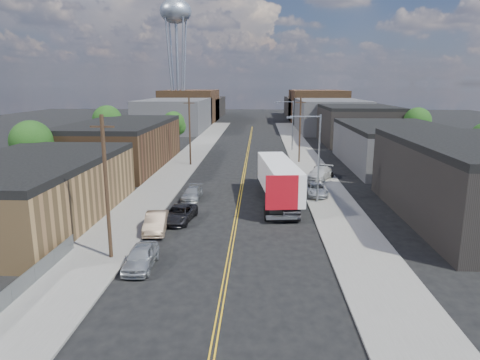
# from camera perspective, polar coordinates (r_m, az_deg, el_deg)

# --- Properties ---
(ground) EXTENTS (260.00, 260.00, 0.00)m
(ground) POSITION_cam_1_polar(r_m,az_deg,el_deg) (78.37, 1.08, 3.95)
(ground) COLOR black
(ground) RESTS_ON ground
(centerline) EXTENTS (0.32, 120.00, 0.01)m
(centerline) POSITION_cam_1_polar(r_m,az_deg,el_deg) (63.59, 0.72, 1.90)
(centerline) COLOR gold
(centerline) RESTS_ON ground
(sidewalk_left) EXTENTS (5.00, 140.00, 0.15)m
(sidewalk_left) POSITION_cam_1_polar(r_m,az_deg,el_deg) (64.58, -7.74, 2.01)
(sidewalk_left) COLOR slate
(sidewalk_left) RESTS_ON ground
(sidewalk_right) EXTENTS (5.00, 140.00, 0.15)m
(sidewalk_right) POSITION_cam_1_polar(r_m,az_deg,el_deg) (63.98, 9.26, 1.86)
(sidewalk_right) COLOR slate
(sidewalk_right) RESTS_ON ground
(warehouse_tan) EXTENTS (12.00, 22.00, 5.60)m
(warehouse_tan) POSITION_cam_1_polar(r_m,az_deg,el_deg) (41.71, -26.19, -1.26)
(warehouse_tan) COLOR olive
(warehouse_tan) RESTS_ON ground
(warehouse_brown) EXTENTS (12.00, 26.00, 6.60)m
(warehouse_brown) POSITION_cam_1_polar(r_m,az_deg,el_deg) (65.18, -15.38, 4.64)
(warehouse_brown) COLOR #49311D
(warehouse_brown) RESTS_ON ground
(industrial_right_b) EXTENTS (14.00, 24.00, 6.10)m
(industrial_right_b) POSITION_cam_1_polar(r_m,az_deg,el_deg) (67.09, 19.95, 4.34)
(industrial_right_b) COLOR #38383A
(industrial_right_b) RESTS_ON ground
(industrial_right_c) EXTENTS (14.00, 22.00, 7.60)m
(industrial_right_c) POSITION_cam_1_polar(r_m,az_deg,el_deg) (91.99, 15.24, 7.19)
(industrial_right_c) COLOR black
(industrial_right_c) RESTS_ON ground
(skyline_left_a) EXTENTS (16.00, 30.00, 8.00)m
(skyline_left_a) POSITION_cam_1_polar(r_m,az_deg,el_deg) (114.84, -8.57, 8.60)
(skyline_left_a) COLOR #38383A
(skyline_left_a) RESTS_ON ground
(skyline_right_a) EXTENTS (16.00, 30.00, 8.00)m
(skyline_right_a) POSITION_cam_1_polar(r_m,az_deg,el_deg) (114.13, 11.78, 8.46)
(skyline_right_a) COLOR #38383A
(skyline_right_a) RESTS_ON ground
(skyline_left_b) EXTENTS (16.00, 26.00, 10.00)m
(skyline_left_b) POSITION_cam_1_polar(r_m,az_deg,el_deg) (139.36, -6.60, 9.77)
(skyline_left_b) COLOR #49311D
(skyline_left_b) RESTS_ON ground
(skyline_right_b) EXTENTS (16.00, 26.00, 10.00)m
(skyline_right_b) POSITION_cam_1_polar(r_m,az_deg,el_deg) (138.77, 10.18, 9.64)
(skyline_right_b) COLOR #49311D
(skyline_right_b) RESTS_ON ground
(skyline_left_c) EXTENTS (16.00, 40.00, 7.00)m
(skyline_left_c) POSITION_cam_1_polar(r_m,az_deg,el_deg) (159.19, -5.44, 9.61)
(skyline_left_c) COLOR black
(skyline_left_c) RESTS_ON ground
(skyline_right_c) EXTENTS (16.00, 40.00, 7.00)m
(skyline_right_c) POSITION_cam_1_polar(r_m,az_deg,el_deg) (158.68, 9.22, 9.49)
(skyline_right_c) COLOR black
(skyline_right_c) RESTS_ON ground
(water_tower) EXTENTS (9.00, 9.00, 36.90)m
(water_tower) POSITION_cam_1_polar(r_m,az_deg,el_deg) (131.02, -8.56, 20.78)
(water_tower) COLOR gray
(water_tower) RESTS_ON ground
(streetlight_near) EXTENTS (3.39, 0.25, 9.00)m
(streetlight_near) POSITION_cam_1_polar(r_m,az_deg,el_deg) (43.30, 9.97, 3.75)
(streetlight_near) COLOR gray
(streetlight_near) RESTS_ON ground
(streetlight_far) EXTENTS (3.39, 0.25, 9.00)m
(streetlight_far) POSITION_cam_1_polar(r_m,az_deg,el_deg) (77.91, 6.74, 7.76)
(streetlight_far) COLOR gray
(streetlight_far) RESTS_ON ground
(utility_pole_left_near) EXTENTS (1.60, 0.26, 10.00)m
(utility_pole_left_near) POSITION_cam_1_polar(r_m,az_deg,el_deg) (30.05, -17.39, -0.94)
(utility_pole_left_near) COLOR black
(utility_pole_left_near) RESTS_ON ground
(utility_pole_left_far) EXTENTS (1.60, 0.26, 10.00)m
(utility_pole_left_far) POSITION_cam_1_polar(r_m,az_deg,el_deg) (63.62, -6.72, 6.49)
(utility_pole_left_far) COLOR black
(utility_pole_left_far) RESTS_ON ground
(utility_pole_right) EXTENTS (1.60, 0.26, 10.00)m
(utility_pole_right) POSITION_cam_1_polar(r_m,az_deg,el_deg) (66.07, 7.99, 6.68)
(utility_pole_right) COLOR black
(utility_pole_right) RESTS_ON ground
(chainlink_fence) EXTENTS (0.05, 16.00, 1.22)m
(chainlink_fence) POSITION_cam_1_polar(r_m,az_deg,el_deg) (27.35, -28.17, -13.23)
(chainlink_fence) COLOR slate
(chainlink_fence) RESTS_ON ground
(tree_left_near) EXTENTS (4.85, 4.76, 7.91)m
(tree_left_near) POSITION_cam_1_polar(r_m,az_deg,el_deg) (54.49, -25.97, 4.31)
(tree_left_near) COLOR black
(tree_left_near) RESTS_ON ground
(tree_left_mid) EXTENTS (5.10, 5.04, 8.37)m
(tree_left_mid) POSITION_cam_1_polar(r_m,az_deg,el_deg) (77.21, -17.22, 7.35)
(tree_left_mid) COLOR black
(tree_left_mid) RESTS_ON ground
(tree_left_far) EXTENTS (4.35, 4.20, 6.97)m
(tree_left_far) POSITION_cam_1_polar(r_m,az_deg,el_deg) (81.35, -8.81, 7.36)
(tree_left_far) COLOR black
(tree_left_far) RESTS_ON ground
(tree_right_far) EXTENTS (4.85, 4.76, 7.91)m
(tree_right_far) POSITION_cam_1_polar(r_m,az_deg,el_deg) (82.62, 22.59, 7.05)
(tree_right_far) COLOR black
(tree_right_far) RESTS_ON ground
(semi_truck) EXTENTS (4.25, 16.81, 4.33)m
(semi_truck) POSITION_cam_1_polar(r_m,az_deg,el_deg) (44.81, 5.08, 0.47)
(semi_truck) COLOR silver
(semi_truck) RESTS_ON ground
(car_left_a) EXTENTS (1.88, 4.50, 1.52)m
(car_left_a) POSITION_cam_1_polar(r_m,az_deg,el_deg) (29.41, -13.09, -9.95)
(car_left_a) COLOR #B6BABB
(car_left_a) RESTS_ON ground
(car_left_b) EXTENTS (2.18, 4.91, 1.57)m
(car_left_b) POSITION_cam_1_polar(r_m,az_deg,el_deg) (36.00, -11.13, -5.57)
(car_left_b) COLOR #9F8368
(car_left_b) RESTS_ON ground
(car_left_c) EXTENTS (2.93, 5.28, 1.40)m
(car_left_c) POSITION_cam_1_polar(r_m,az_deg,el_deg) (38.28, -8.13, -4.48)
(car_left_c) COLOR black
(car_left_c) RESTS_ON ground
(car_left_d) EXTENTS (2.00, 4.49, 1.28)m
(car_left_d) POSITION_cam_1_polar(r_m,az_deg,el_deg) (45.42, -6.40, -1.76)
(car_left_d) COLOR #999D9E
(car_left_d) RESTS_ON ground
(car_right_oncoming) EXTENTS (1.68, 4.50, 1.47)m
(car_right_oncoming) POSITION_cam_1_polar(r_m,az_deg,el_deg) (39.53, 6.81, -3.83)
(car_right_oncoming) COLOR black
(car_right_oncoming) RESTS_ON ground
(car_right_lot_a) EXTENTS (2.24, 4.75, 1.31)m
(car_right_lot_a) POSITION_cam_1_polar(r_m,az_deg,el_deg) (46.83, 10.09, -1.23)
(car_right_lot_a) COLOR silver
(car_right_lot_a) RESTS_ON sidewalk_right
(car_right_lot_b) EXTENTS (4.36, 5.79, 1.56)m
(car_right_lot_b) POSITION_cam_1_polar(r_m,az_deg,el_deg) (54.70, 10.57, 0.89)
(car_right_lot_b) COLOR #B8B8B8
(car_right_lot_b) RESTS_ON sidewalk_right
(car_right_lot_c) EXTENTS (2.44, 4.17, 1.33)m
(car_right_lot_c) POSITION_cam_1_polar(r_m,az_deg,el_deg) (57.23, 11.07, 1.27)
(car_right_lot_c) COLOR black
(car_right_lot_c) RESTS_ON sidewalk_right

